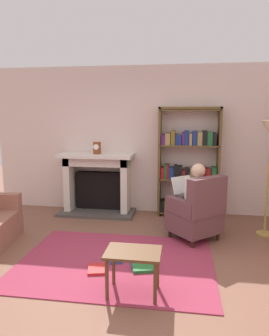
# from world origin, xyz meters

# --- Properties ---
(ground) EXTENTS (14.00, 14.00, 0.00)m
(ground) POSITION_xyz_m (0.00, 0.00, 0.00)
(ground) COLOR brown
(back_wall) EXTENTS (5.60, 0.10, 2.70)m
(back_wall) POSITION_xyz_m (0.00, 2.55, 1.35)
(back_wall) COLOR beige
(back_wall) RESTS_ON ground
(area_rug) EXTENTS (2.40, 1.80, 0.01)m
(area_rug) POSITION_xyz_m (0.00, 0.30, 0.01)
(area_rug) COLOR #9D314A
(area_rug) RESTS_ON ground
(fireplace) EXTENTS (1.39, 0.64, 1.12)m
(fireplace) POSITION_xyz_m (-0.76, 2.30, 0.59)
(fireplace) COLOR #4C4742
(fireplace) RESTS_ON ground
(mantel_clock) EXTENTS (0.14, 0.14, 0.22)m
(mantel_clock) POSITION_xyz_m (-0.74, 2.20, 1.23)
(mantel_clock) COLOR brown
(mantel_clock) RESTS_ON fireplace
(bookshelf) EXTENTS (1.07, 0.32, 1.96)m
(bookshelf) POSITION_xyz_m (0.90, 2.33, 0.93)
(bookshelf) COLOR brown
(bookshelf) RESTS_ON ground
(armchair_reading) EXTENTS (0.89, 0.89, 0.97)m
(armchair_reading) POSITION_xyz_m (1.03, 1.18, 0.42)
(armchair_reading) COLOR #331E14
(armchair_reading) RESTS_ON ground
(seated_reader) EXTENTS (0.58, 0.59, 1.14)m
(seated_reader) POSITION_xyz_m (0.95, 1.27, 0.62)
(seated_reader) COLOR white
(seated_reader) RESTS_ON ground
(side_table) EXTENTS (0.56, 0.39, 0.47)m
(side_table) POSITION_xyz_m (0.32, -0.36, 0.39)
(side_table) COLOR brown
(side_table) RESTS_ON ground
(scattered_books) EXTENTS (0.84, 0.55, 0.04)m
(scattered_books) POSITION_xyz_m (0.13, 0.18, 0.03)
(scattered_books) COLOR red
(scattered_books) RESTS_ON area_rug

